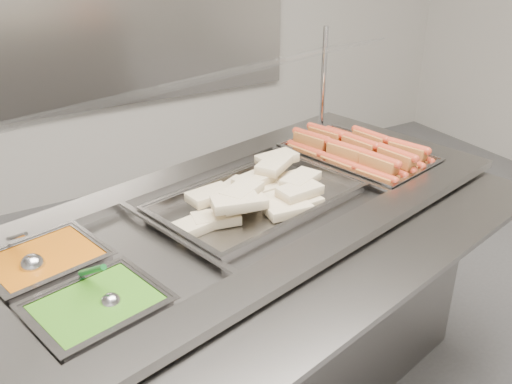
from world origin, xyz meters
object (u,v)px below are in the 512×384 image
steam_counter (246,310)px  sneeze_guard (200,84)px  ladle (32,264)px  serving_spoon (107,297)px  pan_wraps (258,204)px  pan_hotdogs (357,163)px

steam_counter → sneeze_guard: bearing=103.7°
ladle → serving_spoon: bearing=-62.3°
pan_wraps → serving_spoon: size_ratio=4.25×
pan_hotdogs → pan_wraps: (-0.53, -0.13, 0.01)m
pan_hotdogs → serving_spoon: size_ratio=3.46×
pan_hotdogs → ladle: 1.27m
sneeze_guard → serving_spoon: (-0.49, -0.48, -0.34)m
steam_counter → ladle: 0.80m
steam_counter → ladle: bearing=-177.1°
steam_counter → pan_hotdogs: 0.72m
sneeze_guard → serving_spoon: size_ratio=9.42×
steam_counter → sneeze_guard: 0.81m
sneeze_guard → pan_hotdogs: bearing=-5.6°
sneeze_guard → ladle: bearing=-159.0°
pan_wraps → serving_spoon: (-0.60, -0.29, 0.03)m
pan_hotdogs → serving_spoon: (-1.12, -0.42, 0.05)m
sneeze_guard → pan_wraps: size_ratio=2.21×
sneeze_guard → pan_hotdogs: size_ratio=2.72×
steam_counter → sneeze_guard: (-0.05, 0.20, 0.78)m
pan_wraps → ladle: size_ratio=3.90×
pan_hotdogs → pan_wraps: size_ratio=0.81×
pan_hotdogs → serving_spoon: bearing=-159.4°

